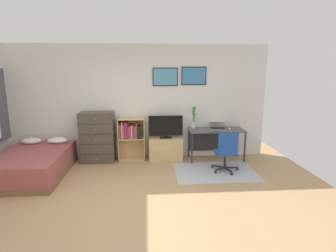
% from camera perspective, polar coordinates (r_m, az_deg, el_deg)
% --- Properties ---
extents(ground_plane, '(7.20, 7.20, 0.00)m').
position_cam_1_polar(ground_plane, '(4.62, -6.57, -15.78)').
color(ground_plane, tan).
extents(wall_back_with_posters, '(6.12, 0.09, 2.70)m').
position_cam_1_polar(wall_back_with_posters, '(6.57, -5.94, 5.00)').
color(wall_back_with_posters, silver).
rests_on(wall_back_with_posters, ground_plane).
extents(area_rug, '(1.70, 1.20, 0.01)m').
position_cam_1_polar(area_rug, '(5.94, 9.80, -9.34)').
color(area_rug, '#B2B7BC').
rests_on(area_rug, ground_plane).
extents(bed, '(1.32, 1.96, 0.61)m').
position_cam_1_polar(bed, '(6.26, -26.37, -7.01)').
color(bed, brown).
rests_on(bed, ground_plane).
extents(dresser, '(0.77, 0.46, 1.17)m').
position_cam_1_polar(dresser, '(6.54, -14.49, -2.25)').
color(dresser, '#4C4238').
rests_on(dresser, ground_plane).
extents(bookshelf, '(0.62, 0.30, 1.00)m').
position_cam_1_polar(bookshelf, '(6.50, -7.84, -1.89)').
color(bookshelf, tan).
rests_on(bookshelf, ground_plane).
extents(tv_stand, '(0.79, 0.41, 0.53)m').
position_cam_1_polar(tv_stand, '(6.54, -0.49, -4.73)').
color(tv_stand, tan).
rests_on(tv_stand, ground_plane).
extents(television, '(0.80, 0.16, 0.53)m').
position_cam_1_polar(television, '(6.39, -0.49, -0.20)').
color(television, black).
rests_on(television, tv_stand).
extents(desk, '(1.29, 0.59, 0.74)m').
position_cam_1_polar(desk, '(6.62, 9.85, -1.68)').
color(desk, '#4C4C4F').
rests_on(desk, ground_plane).
extents(office_chair, '(0.56, 0.58, 0.86)m').
position_cam_1_polar(office_chair, '(5.82, 12.08, -5.17)').
color(office_chair, '#232326').
rests_on(office_chair, ground_plane).
extents(laptop, '(0.41, 0.44, 0.16)m').
position_cam_1_polar(laptop, '(6.62, 10.28, 0.06)').
color(laptop, '#B7B7BC').
rests_on(laptop, desk).
extents(computer_mouse, '(0.06, 0.10, 0.03)m').
position_cam_1_polar(computer_mouse, '(6.57, 12.73, -0.56)').
color(computer_mouse, silver).
rests_on(computer_mouse, desk).
extents(bamboo_vase, '(0.09, 0.10, 0.53)m').
position_cam_1_polar(bamboo_vase, '(6.52, 5.41, 1.88)').
color(bamboo_vase, silver).
rests_on(bamboo_vase, desk).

